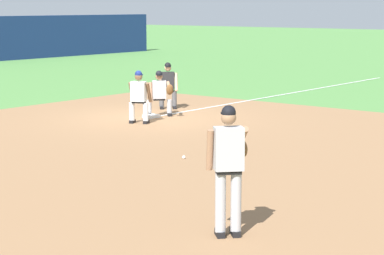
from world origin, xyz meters
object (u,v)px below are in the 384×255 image
(pitcher, at_px, (229,162))
(first_base_bag, at_px, (151,116))
(first_baseman, at_px, (160,92))
(baseball, at_px, (184,157))
(baserunner, at_px, (139,95))
(umpire, at_px, (168,84))

(pitcher, bearing_deg, first_base_bag, 47.06)
(first_base_bag, xyz_separation_m, first_baseman, (0.34, -0.04, 0.69))
(baseball, height_order, baserunner, baserunner)
(first_baseman, distance_m, baserunner, 1.43)
(first_baseman, height_order, umpire, umpire)
(pitcher, relative_size, first_baseman, 1.39)
(baseball, relative_size, umpire, 0.05)
(pitcher, xyz_separation_m, first_baseman, (8.09, 8.29, -0.33))
(pitcher, relative_size, baserunner, 1.27)
(pitcher, distance_m, umpire, 13.18)
(first_base_bag, bearing_deg, pitcher, -132.94)
(first_base_bag, height_order, first_baseman, first_baseman)
(first_baseman, relative_size, baserunner, 0.92)
(first_base_bag, xyz_separation_m, baseball, (-3.99, -4.46, -0.01))
(baseball, height_order, pitcher, pitcher)
(pitcher, height_order, first_baseman, pitcher)
(first_baseman, bearing_deg, umpire, 32.16)
(baseball, relative_size, baserunner, 0.05)
(baseball, distance_m, umpire, 7.82)
(pitcher, bearing_deg, baseball, 45.82)
(baserunner, distance_m, umpire, 3.03)
(pitcher, bearing_deg, umpire, 44.03)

